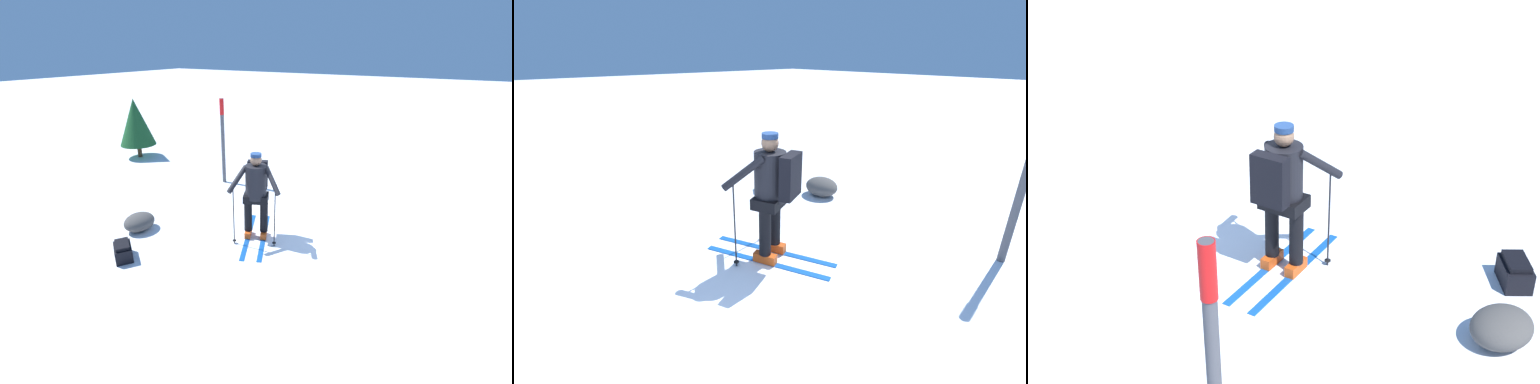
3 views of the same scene
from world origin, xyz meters
The scene contains 6 objects.
ground_plane centered at (0.00, 0.00, 0.00)m, with size 80.00×80.00×0.00m, color white.
skier centered at (-0.51, 0.76, 0.98)m, with size 1.74×1.13×1.67m.
dropped_backpack centered at (-2.35, 2.34, 0.14)m, with size 0.49×0.53×0.30m.
trail_marker centered at (1.52, 2.97, 1.28)m, with size 0.11×0.11×2.21m.
rock_boulder centered at (-1.49, 2.89, 0.17)m, with size 0.63×0.53×0.35m, color #474442.
pine_tree centered at (1.96, 6.74, 1.15)m, with size 1.14×1.14×1.89m.
Camera 1 is at (-5.48, -2.20, 3.39)m, focal length 24.00 mm.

